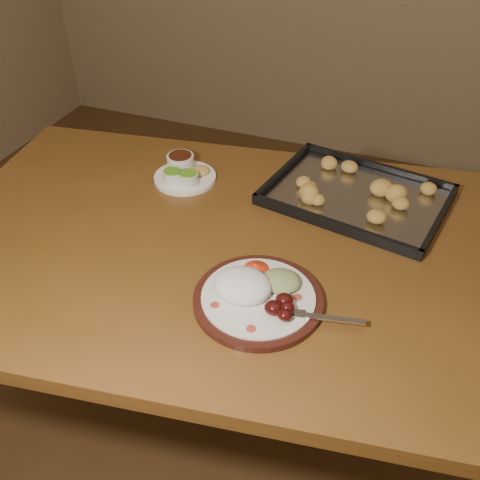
% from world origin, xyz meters
% --- Properties ---
extents(ground, '(4.00, 4.00, 0.00)m').
position_xyz_m(ground, '(0.00, 0.00, 0.00)').
color(ground, brown).
rests_on(ground, ground).
extents(dining_table, '(1.61, 1.10, 0.75)m').
position_xyz_m(dining_table, '(-0.12, 0.12, 0.65)').
color(dining_table, brown).
rests_on(dining_table, ground).
extents(dinner_plate, '(0.35, 0.26, 0.06)m').
position_xyz_m(dinner_plate, '(-0.05, -0.04, 0.77)').
color(dinner_plate, '#33130E').
rests_on(dinner_plate, dining_table).
extents(condiment_saucer, '(0.17, 0.17, 0.06)m').
position_xyz_m(condiment_saucer, '(-0.38, 0.33, 0.77)').
color(condiment_saucer, white).
rests_on(condiment_saucer, dining_table).
extents(baking_tray, '(0.49, 0.40, 0.05)m').
position_xyz_m(baking_tray, '(0.07, 0.40, 0.77)').
color(baking_tray, black).
rests_on(baking_tray, dining_table).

